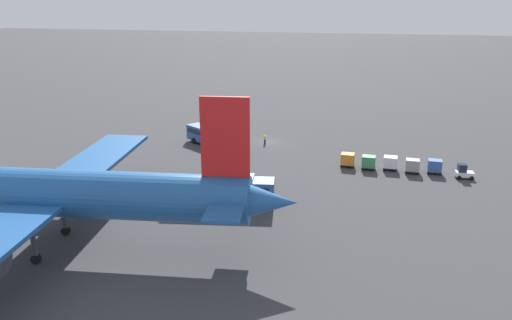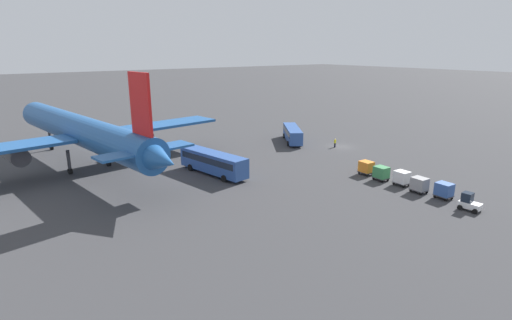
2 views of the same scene
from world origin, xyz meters
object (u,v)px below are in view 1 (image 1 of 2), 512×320
(shuttle_bus_far, at_px, (221,190))
(cargo_cart_white, at_px, (390,162))
(worker_person, at_px, (265,139))
(cargo_cart_green, at_px, (369,162))
(shuttle_bus_near, at_px, (212,136))
(cargo_cart_blue, at_px, (435,166))
(cargo_cart_orange, at_px, (348,159))
(airplane, at_px, (29,193))
(cargo_cart_grey, at_px, (412,165))
(baggage_tug, at_px, (464,172))

(shuttle_bus_far, relative_size, cargo_cart_white, 6.32)
(worker_person, height_order, cargo_cart_white, cargo_cart_white)
(shuttle_bus_far, distance_m, cargo_cart_green, 24.78)
(cargo_cart_white, bearing_deg, shuttle_bus_near, -10.64)
(cargo_cart_white, bearing_deg, cargo_cart_green, 8.87)
(worker_person, xyz_separation_m, cargo_cart_blue, (-27.13, 9.14, 0.32))
(cargo_cart_orange, bearing_deg, airplane, 49.31)
(cargo_cart_blue, bearing_deg, worker_person, -18.62)
(worker_person, xyz_separation_m, cargo_cart_white, (-20.95, 9.05, 0.32))
(cargo_cart_grey, distance_m, cargo_cart_orange, 9.29)
(shuttle_bus_far, relative_size, cargo_cart_orange, 6.32)
(worker_person, bearing_deg, cargo_cart_orange, 148.54)
(shuttle_bus_far, bearing_deg, worker_person, -97.98)
(cargo_cart_white, xyz_separation_m, cargo_cart_orange, (6.18, -0.01, 0.00))
(baggage_tug, xyz_separation_m, cargo_cart_grey, (6.86, -0.60, 0.25))
(airplane, height_order, cargo_cart_grey, airplane)
(cargo_cart_grey, xyz_separation_m, cargo_cart_orange, (9.27, -0.66, 0.00))
(shuttle_bus_near, height_order, cargo_cart_white, shuttle_bus_near)
(cargo_cart_green, bearing_deg, shuttle_bus_far, 46.79)
(shuttle_bus_near, xyz_separation_m, cargo_cart_orange, (-23.17, 5.50, -0.62))
(airplane, xyz_separation_m, shuttle_bus_near, (-5.54, -38.88, -4.13))
(shuttle_bus_far, bearing_deg, cargo_cart_blue, -154.74)
(worker_person, relative_size, cargo_cart_white, 0.84)
(cargo_cart_blue, bearing_deg, cargo_cart_green, 2.42)
(airplane, bearing_deg, baggage_tug, -152.16)
(shuttle_bus_far, height_order, worker_person, shuttle_bus_far)
(cargo_cart_grey, bearing_deg, airplane, 40.75)
(worker_person, bearing_deg, shuttle_bus_near, 22.83)
(cargo_cart_blue, bearing_deg, cargo_cart_white, -0.84)
(shuttle_bus_near, distance_m, cargo_cart_orange, 23.82)
(cargo_cart_green, height_order, cargo_cart_orange, same)
(shuttle_bus_far, distance_m, worker_person, 27.62)
(cargo_cart_grey, bearing_deg, shuttle_bus_near, -10.76)
(shuttle_bus_far, distance_m, cargo_cart_orange, 23.17)
(shuttle_bus_far, xyz_separation_m, cargo_cart_grey, (-23.14, -17.88, -0.82))
(shuttle_bus_far, bearing_deg, cargo_cart_green, -143.06)
(shuttle_bus_near, distance_m, cargo_cart_white, 29.86)
(shuttle_bus_far, xyz_separation_m, cargo_cart_orange, (-13.87, -18.55, -0.82))
(airplane, xyz_separation_m, cargo_cart_white, (-34.88, -33.37, -4.76))
(cargo_cart_grey, xyz_separation_m, cargo_cart_green, (6.18, -0.17, 0.00))
(shuttle_bus_near, distance_m, cargo_cart_blue, 35.97)
(worker_person, xyz_separation_m, cargo_cart_orange, (-14.77, 9.04, 0.32))
(cargo_cart_green, bearing_deg, cargo_cart_orange, -9.08)
(cargo_cart_white, height_order, cargo_cart_orange, same)
(baggage_tug, xyz_separation_m, cargo_cart_white, (9.95, -1.25, 0.25))
(baggage_tug, relative_size, cargo_cart_orange, 1.22)
(shuttle_bus_far, bearing_deg, shuttle_bus_near, -78.72)
(cargo_cart_grey, relative_size, cargo_cart_orange, 1.00)
(worker_person, bearing_deg, cargo_cart_blue, 161.38)
(baggage_tug, bearing_deg, shuttle_bus_far, 24.21)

